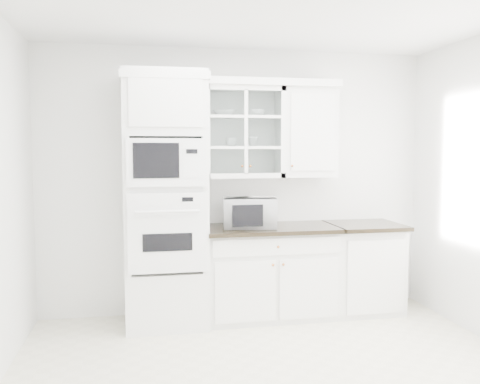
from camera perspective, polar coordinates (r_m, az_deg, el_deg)
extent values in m
cube|color=beige|center=(3.93, 4.61, -20.53)|extent=(4.00, 3.50, 0.01)
cube|color=white|center=(5.25, -0.34, 1.19)|extent=(4.00, 0.02, 2.70)
cube|color=white|center=(3.68, 4.92, 20.64)|extent=(4.00, 3.50, 0.02)
cube|color=white|center=(4.87, -8.37, -0.93)|extent=(0.76, 0.65, 2.40)
cube|color=white|center=(4.57, -8.15, -4.59)|extent=(0.70, 0.03, 0.72)
cube|color=black|center=(4.57, -8.13, -5.62)|extent=(0.44, 0.01, 0.16)
cube|color=white|center=(4.51, -8.25, 3.27)|extent=(0.70, 0.03, 0.43)
cube|color=black|center=(4.49, -9.39, 3.50)|extent=(0.40, 0.01, 0.31)
cube|color=white|center=(5.17, 3.34, -9.09)|extent=(1.30, 0.60, 0.88)
cube|color=#312716|center=(5.05, 3.47, -4.11)|extent=(1.32, 0.67, 0.04)
cube|color=white|center=(5.50, 13.61, -8.38)|extent=(0.70, 0.60, 0.88)
cube|color=#312716|center=(5.38, 13.87, -3.69)|extent=(0.72, 0.67, 0.04)
cube|color=white|center=(5.10, 0.31, 6.70)|extent=(0.80, 0.33, 0.90)
cube|color=white|center=(5.10, 0.31, 5.02)|extent=(0.74, 0.29, 0.02)
cube|color=white|center=(5.11, 0.31, 8.38)|extent=(0.74, 0.29, 0.02)
cube|color=white|center=(5.27, 7.57, 6.60)|extent=(0.55, 0.33, 0.90)
cube|color=white|center=(5.09, -0.82, 12.18)|extent=(2.14, 0.38, 0.07)
imported|color=white|center=(4.97, 1.06, -2.29)|extent=(0.56, 0.49, 0.29)
imported|color=white|center=(5.07, -1.71, 8.84)|extent=(0.29, 0.29, 0.06)
imported|color=white|center=(5.12, 1.58, 8.85)|extent=(0.27, 0.27, 0.07)
imported|color=white|center=(5.10, -0.99, 5.61)|extent=(0.12, 0.12, 0.09)
imported|color=white|center=(5.13, 1.44, 5.68)|extent=(0.12, 0.12, 0.10)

